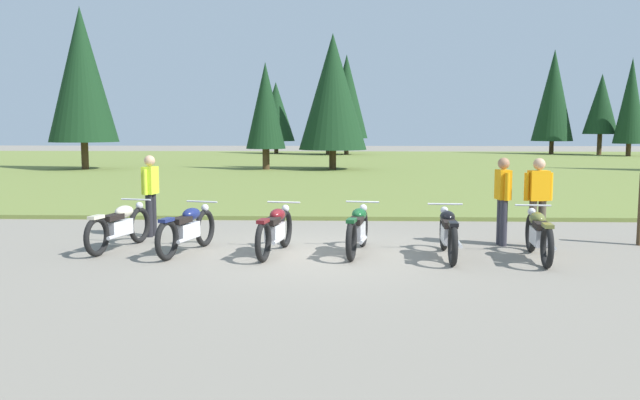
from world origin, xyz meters
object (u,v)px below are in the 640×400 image
(motorcycle_cream, at_px, (120,226))
(motorcycle_british_green, at_px, (358,229))
(motorcycle_black, at_px, (448,232))
(rider_with_back_turned, at_px, (503,196))
(motorcycle_navy, at_px, (187,229))
(motorcycle_olive, at_px, (539,234))
(rider_in_hivis_vest, at_px, (538,197))
(rider_near_row_end, at_px, (150,191))
(motorcycle_maroon, at_px, (275,230))

(motorcycle_cream, distance_m, motorcycle_british_green, 4.38)
(motorcycle_black, height_order, rider_with_back_turned, rider_with_back_turned)
(motorcycle_cream, bearing_deg, motorcycle_navy, -13.08)
(motorcycle_cream, xyz_separation_m, motorcycle_black, (5.92, -0.55, 0.00))
(motorcycle_black, bearing_deg, motorcycle_olive, -5.18)
(motorcycle_british_green, bearing_deg, rider_in_hivis_vest, 12.38)
(motorcycle_navy, distance_m, motorcycle_british_green, 3.04)
(motorcycle_navy, bearing_deg, motorcycle_cream, 166.92)
(motorcycle_navy, height_order, rider_in_hivis_vest, rider_in_hivis_vest)
(motorcycle_cream, bearing_deg, rider_in_hivis_vest, 3.68)
(motorcycle_cream, distance_m, rider_near_row_end, 1.54)
(motorcycle_cream, height_order, motorcycle_black, same)
(motorcycle_british_green, relative_size, rider_in_hivis_vest, 1.25)
(rider_in_hivis_vest, height_order, rider_near_row_end, same)
(motorcycle_olive, bearing_deg, rider_in_hivis_vest, 75.01)
(motorcycle_cream, xyz_separation_m, motorcycle_navy, (1.33, -0.31, 0.00))
(motorcycle_cream, distance_m, rider_with_back_turned, 7.18)
(motorcycle_british_green, height_order, rider_in_hivis_vest, rider_in_hivis_vest)
(motorcycle_navy, xyz_separation_m, motorcycle_black, (4.59, -0.24, 0.00))
(motorcycle_black, bearing_deg, rider_with_back_turned, 45.48)
(motorcycle_navy, height_order, motorcycle_olive, same)
(motorcycle_black, height_order, rider_in_hivis_vest, rider_in_hivis_vest)
(motorcycle_british_green, height_order, rider_near_row_end, rider_near_row_end)
(motorcycle_olive, height_order, rider_with_back_turned, rider_with_back_turned)
(motorcycle_black, bearing_deg, rider_in_hivis_vest, 29.93)
(rider_in_hivis_vest, distance_m, rider_with_back_turned, 0.64)
(motorcycle_british_green, relative_size, motorcycle_black, 0.99)
(rider_in_hivis_vest, xyz_separation_m, rider_with_back_turned, (-0.61, 0.18, 0.00))
(motorcycle_cream, relative_size, rider_in_hivis_vest, 1.24)
(rider_with_back_turned, height_order, rider_near_row_end, same)
(rider_with_back_turned, bearing_deg, motorcycle_cream, -174.55)
(motorcycle_olive, xyz_separation_m, rider_in_hivis_vest, (0.32, 1.18, 0.51))
(motorcycle_black, bearing_deg, rider_near_row_end, 160.94)
(motorcycle_cream, xyz_separation_m, motorcycle_maroon, (2.91, -0.36, 0.00))
(rider_in_hivis_vest, relative_size, rider_with_back_turned, 1.00)
(motorcycle_cream, relative_size, motorcycle_maroon, 0.99)
(motorcycle_british_green, bearing_deg, motorcycle_olive, -8.25)
(motorcycle_maroon, distance_m, motorcycle_black, 3.02)
(rider_near_row_end, bearing_deg, motorcycle_maroon, -33.25)
(motorcycle_black, distance_m, motorcycle_olive, 1.51)
(motorcycle_maroon, height_order, rider_near_row_end, rider_near_row_end)
(motorcycle_black, distance_m, rider_near_row_end, 6.12)
(motorcycle_cream, bearing_deg, motorcycle_maroon, -7.06)
(motorcycle_navy, relative_size, rider_near_row_end, 1.23)
(motorcycle_british_green, relative_size, rider_near_row_end, 1.25)
(motorcycle_olive, relative_size, rider_near_row_end, 1.26)
(motorcycle_british_green, xyz_separation_m, rider_in_hivis_vest, (3.37, 0.74, 0.51))
(motorcycle_black, height_order, motorcycle_olive, same)
(motorcycle_british_green, height_order, motorcycle_black, same)
(rider_in_hivis_vest, height_order, rider_with_back_turned, same)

